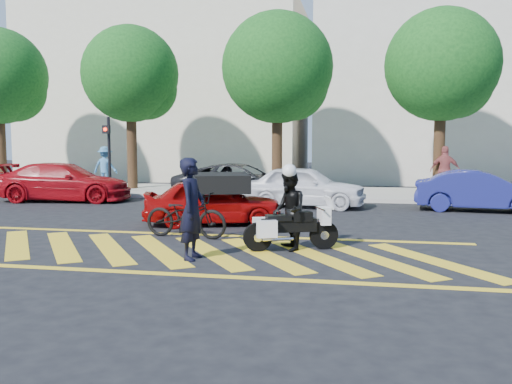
% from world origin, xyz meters
% --- Properties ---
extents(ground, '(90.00, 90.00, 0.00)m').
position_xyz_m(ground, '(0.00, 0.00, 0.00)').
color(ground, black).
rests_on(ground, ground).
extents(sidewalk, '(60.00, 5.00, 0.15)m').
position_xyz_m(sidewalk, '(0.00, 12.00, 0.07)').
color(sidewalk, '#9E998E').
rests_on(sidewalk, ground).
extents(crosswalk, '(12.33, 4.00, 0.01)m').
position_xyz_m(crosswalk, '(-0.04, 0.00, 0.00)').
color(crosswalk, yellow).
rests_on(crosswalk, ground).
extents(building_left, '(16.00, 8.00, 10.00)m').
position_xyz_m(building_left, '(-8.00, 21.00, 5.00)').
color(building_left, beige).
rests_on(building_left, ground).
extents(building_right, '(16.00, 8.00, 11.00)m').
position_xyz_m(building_right, '(9.00, 21.00, 5.50)').
color(building_right, beige).
rests_on(building_right, ground).
extents(tree_far_left, '(4.40, 4.40, 7.41)m').
position_xyz_m(tree_far_left, '(-12.87, 12.06, 5.05)').
color(tree_far_left, black).
rests_on(tree_far_left, ground).
extents(tree_left, '(4.20, 4.20, 7.26)m').
position_xyz_m(tree_left, '(-6.37, 12.06, 4.99)').
color(tree_left, black).
rests_on(tree_left, ground).
extents(tree_center, '(4.60, 4.60, 7.56)m').
position_xyz_m(tree_center, '(0.13, 12.06, 5.10)').
color(tree_center, black).
rests_on(tree_center, ground).
extents(tree_right, '(4.40, 4.40, 7.41)m').
position_xyz_m(tree_right, '(6.63, 12.06, 5.05)').
color(tree_right, black).
rests_on(tree_right, ground).
extents(signal_pole, '(0.28, 0.43, 3.20)m').
position_xyz_m(signal_pole, '(-6.50, 9.74, 1.92)').
color(signal_pole, black).
rests_on(signal_pole, ground).
extents(officer_bike, '(0.49, 0.73, 1.95)m').
position_xyz_m(officer_bike, '(0.36, -0.70, 0.97)').
color(officer_bike, black).
rests_on(officer_bike, ground).
extents(bicycle, '(2.11, 0.97, 1.07)m').
position_xyz_m(bicycle, '(-0.50, 1.48, 0.53)').
color(bicycle, black).
rests_on(bicycle, ground).
extents(police_motorcycle, '(1.91, 1.05, 0.89)m').
position_xyz_m(police_motorcycle, '(2.07, 0.50, 0.48)').
color(police_motorcycle, black).
rests_on(police_motorcycle, ground).
extents(officer_moto, '(0.88, 0.98, 1.65)m').
position_xyz_m(officer_moto, '(2.06, 0.51, 0.83)').
color(officer_moto, black).
rests_on(officer_moto, ground).
extents(red_convertible, '(3.97, 2.50, 1.26)m').
position_xyz_m(red_convertible, '(-0.42, 3.50, 0.63)').
color(red_convertible, '#900606').
rests_on(red_convertible, ground).
extents(parked_left, '(5.15, 2.61, 1.43)m').
position_xyz_m(parked_left, '(-7.40, 7.88, 0.72)').
color(parked_left, '#9D0911').
rests_on(parked_left, ground).
extents(parked_mid_left, '(5.14, 2.51, 1.41)m').
position_xyz_m(parked_mid_left, '(-0.90, 9.20, 0.70)').
color(parked_mid_left, black).
rests_on(parked_mid_left, ground).
extents(parked_mid_right, '(4.31, 2.09, 1.42)m').
position_xyz_m(parked_mid_right, '(1.60, 7.80, 0.71)').
color(parked_mid_right, white).
rests_on(parked_mid_right, ground).
extents(parked_right, '(4.15, 1.87, 1.32)m').
position_xyz_m(parked_right, '(7.24, 7.80, 0.66)').
color(parked_right, navy).
rests_on(parked_right, ground).
extents(pedestrian_left, '(1.24, 0.77, 1.84)m').
position_xyz_m(pedestrian_left, '(-8.13, 12.66, 1.07)').
color(pedestrian_left, teal).
rests_on(pedestrian_left, sidewalk).
extents(pedestrian_right, '(1.19, 0.68, 1.90)m').
position_xyz_m(pedestrian_right, '(6.69, 11.53, 1.10)').
color(pedestrian_right, '#984745').
rests_on(pedestrian_right, sidewalk).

